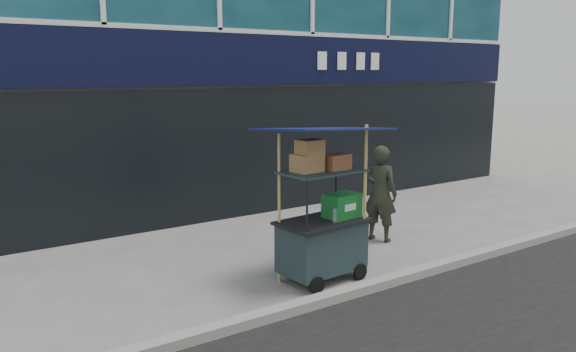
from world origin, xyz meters
TOP-DOWN VIEW (x-y plane):
  - ground at (0.00, 0.00)m, footprint 80.00×80.00m
  - curb at (0.00, -0.20)m, footprint 80.00×0.18m
  - vendor_cart at (-0.34, 0.46)m, footprint 1.62×1.20m
  - vendor_man at (1.48, 1.32)m, footprint 0.56×0.67m

SIDE VIEW (x-z plane):
  - ground at x=0.00m, z-range 0.00..0.00m
  - curb at x=0.00m, z-range 0.00..0.12m
  - vendor_cart at x=-0.34m, z-range -0.31..1.76m
  - vendor_man at x=1.48m, z-range 0.00..1.55m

